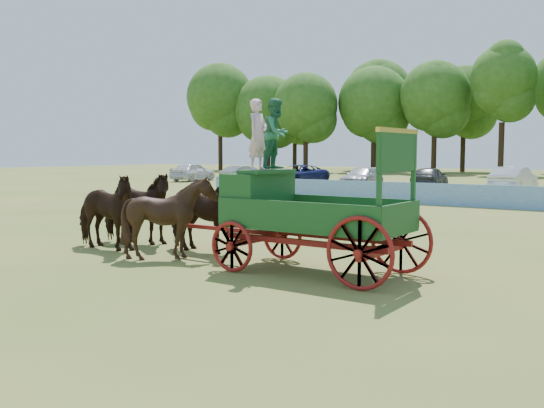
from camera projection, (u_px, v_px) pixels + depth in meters
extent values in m
plane|color=olive|center=(173.00, 262.00, 13.97)|extent=(160.00, 160.00, 0.00)
imported|color=black|center=(104.00, 212.00, 15.73)|extent=(2.40, 1.18, 1.99)
imported|color=black|center=(136.00, 208.00, 16.62)|extent=(2.55, 1.64, 1.99)
imported|color=black|center=(170.00, 217.00, 14.35)|extent=(1.84, 1.65, 1.99)
imported|color=black|center=(201.00, 214.00, 15.25)|extent=(2.41, 1.19, 1.99)
cube|color=maroon|center=(258.00, 239.00, 13.57)|extent=(0.12, 2.00, 0.12)
cube|color=maroon|center=(382.00, 252.00, 11.85)|extent=(0.12, 2.00, 0.12)
cube|color=maroon|center=(302.00, 242.00, 12.25)|extent=(3.80, 0.10, 0.12)
cube|color=maroon|center=(329.00, 236.00, 13.15)|extent=(3.80, 0.10, 0.12)
cube|color=maroon|center=(227.00, 229.00, 14.07)|extent=(2.80, 0.09, 0.09)
cube|color=#1B5121|center=(316.00, 226.00, 12.68)|extent=(3.80, 1.80, 0.10)
cube|color=#1B5121|center=(293.00, 215.00, 11.93)|extent=(3.80, 0.06, 0.55)
cube|color=#1B5121|center=(337.00, 209.00, 13.37)|extent=(3.80, 0.06, 0.55)
cube|color=#1B5121|center=(400.00, 217.00, 11.57)|extent=(0.06, 1.80, 0.55)
cube|color=#1B5121|center=(258.00, 197.00, 13.49)|extent=(0.85, 1.70, 1.05)
cube|color=#1B5121|center=(267.00, 171.00, 13.30)|extent=(0.55, 1.50, 0.08)
cube|color=#1B5121|center=(245.00, 205.00, 13.72)|extent=(0.10, 1.60, 0.65)
cube|color=#1B5121|center=(251.00, 218.00, 13.65)|extent=(0.55, 1.60, 0.06)
cube|color=#1B5121|center=(379.00, 185.00, 10.91)|extent=(0.08, 0.08, 1.80)
cube|color=#1B5121|center=(413.00, 182.00, 12.22)|extent=(0.08, 0.08, 1.80)
cube|color=#1B5121|center=(398.00, 152.00, 11.51)|extent=(0.07, 1.75, 0.75)
cube|color=yellow|center=(398.00, 131.00, 11.48)|extent=(0.08, 1.80, 0.09)
cube|color=yellow|center=(396.00, 152.00, 11.53)|extent=(0.02, 1.30, 0.12)
torus|color=maroon|center=(232.00, 247.00, 12.80)|extent=(1.09, 0.09, 1.09)
torus|color=maroon|center=(282.00, 236.00, 14.35)|extent=(1.09, 0.09, 1.09)
torus|color=maroon|center=(360.00, 253.00, 11.07)|extent=(1.39, 0.09, 1.39)
torus|color=maroon|center=(401.00, 241.00, 12.62)|extent=(1.39, 0.09, 1.39)
imported|color=#E7B1C3|center=(258.00, 135.00, 12.94)|extent=(0.36, 0.55, 1.52)
imported|color=#296E46|center=(277.00, 134.00, 13.51)|extent=(0.60, 0.77, 1.58)
cube|color=#2165B2|center=(422.00, 194.00, 29.17)|extent=(26.00, 0.08, 1.05)
imported|color=silver|center=(193.00, 172.00, 52.42)|extent=(2.42, 4.93, 1.62)
imported|color=gray|center=(242.00, 174.00, 49.32)|extent=(1.64, 4.28, 1.39)
imported|color=navy|center=(298.00, 175.00, 46.86)|extent=(3.20, 5.75, 1.52)
imported|color=silver|center=(362.00, 177.00, 44.01)|extent=(2.29, 4.94, 1.40)
imported|color=#333338|center=(430.00, 178.00, 41.04)|extent=(2.41, 4.76, 1.55)
imported|color=silver|center=(514.00, 180.00, 37.50)|extent=(1.96, 4.95, 1.60)
cylinder|color=#382314|center=(220.00, 150.00, 83.11)|extent=(0.60, 0.60, 5.42)
sphere|color=#255115|center=(220.00, 97.00, 82.48)|extent=(9.13, 9.13, 9.13)
cylinder|color=#382314|center=(268.00, 154.00, 81.01)|extent=(0.60, 0.60, 4.37)
sphere|color=#255115|center=(268.00, 110.00, 80.50)|extent=(9.10, 9.10, 9.10)
cylinder|color=#382314|center=(306.00, 154.00, 75.01)|extent=(0.60, 0.60, 4.50)
sphere|color=#255115|center=(306.00, 105.00, 74.49)|extent=(7.88, 7.88, 7.88)
cylinder|color=#382314|center=(373.00, 153.00, 74.59)|extent=(0.60, 0.60, 4.64)
sphere|color=#255115|center=(374.00, 102.00, 74.05)|extent=(8.82, 8.82, 8.82)
cylinder|color=#382314|center=(434.00, 152.00, 70.24)|extent=(0.60, 0.60, 4.87)
sphere|color=#255115|center=(435.00, 96.00, 69.67)|extent=(8.04, 8.04, 8.04)
cylinder|color=#382314|center=(501.00, 149.00, 65.09)|extent=(0.60, 0.60, 5.67)
sphere|color=#255115|center=(503.00, 77.00, 64.43)|extent=(6.87, 6.87, 6.87)
cylinder|color=#382314|center=(295.00, 153.00, 87.45)|extent=(0.60, 0.60, 4.65)
sphere|color=#255115|center=(295.00, 110.00, 86.91)|extent=(8.70, 8.70, 8.70)
cylinder|color=#382314|center=(378.00, 149.00, 83.77)|extent=(0.60, 0.60, 5.70)
sphere|color=#255115|center=(378.00, 93.00, 83.11)|extent=(9.28, 9.28, 9.28)
cylinder|color=#382314|center=(463.00, 152.00, 75.98)|extent=(0.60, 0.60, 4.95)
sphere|color=#255115|center=(464.00, 99.00, 75.40)|extent=(8.27, 8.27, 8.27)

